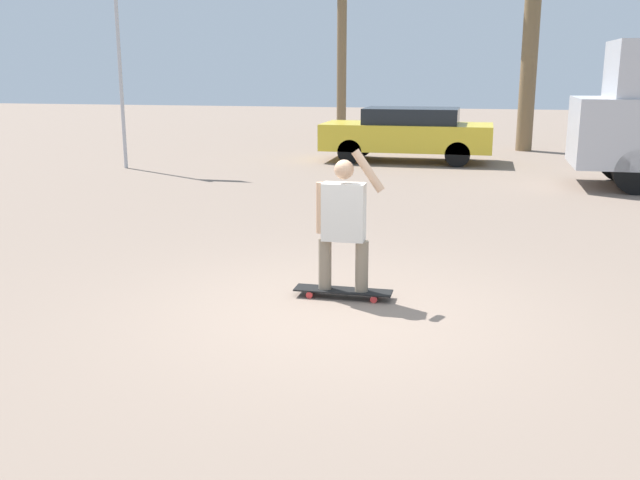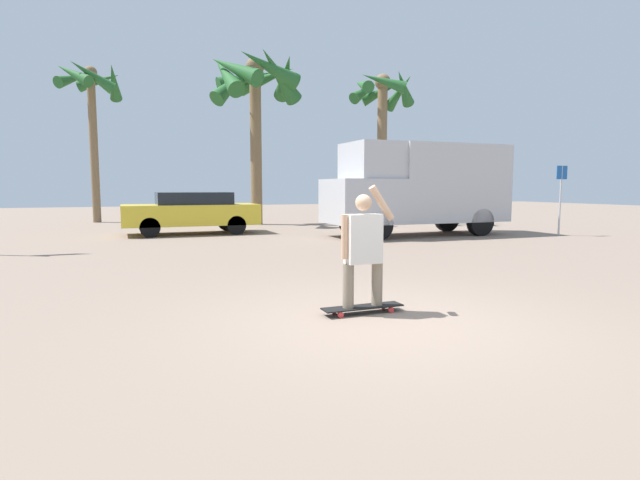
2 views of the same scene
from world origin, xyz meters
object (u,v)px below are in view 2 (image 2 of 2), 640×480
palm_tree_near_van (382,104)px  palm_tree_center_background (255,84)px  person_skateboarder (363,244)px  street_sign (561,191)px  skateboard (363,307)px  camper_van (420,186)px  parked_car_yellow (191,211)px  palm_tree_far_left (91,94)px

palm_tree_near_van → palm_tree_center_background: (-5.37, 1.26, 0.70)m
person_skateboarder → street_sign: (10.67, 6.85, 0.60)m
skateboard → palm_tree_near_van: bearing=60.6°
camper_van → skateboard: bearing=-126.5°
parked_car_yellow → street_sign: size_ratio=1.95×
parked_car_yellow → camper_van: bearing=-25.1°
skateboard → person_skateboarder: 0.81m
skateboard → palm_tree_center_background: bearing=80.4°
palm_tree_far_left → street_sign: size_ratio=3.11×
palm_tree_near_van → palm_tree_far_left: bearing=156.2°
skateboard → street_sign: 12.75m
person_skateboarder → parked_car_yellow: 11.97m
parked_car_yellow → skateboard: bearing=-87.2°
skateboard → parked_car_yellow: parked_car_yellow is taller
palm_tree_far_left → palm_tree_near_van: bearing=-23.8°
palm_tree_far_left → person_skateboarder: bearing=-78.7°
palm_tree_center_background → street_sign: 12.58m
person_skateboarder → street_sign: size_ratio=0.67×
skateboard → parked_car_yellow: bearing=92.8°
person_skateboarder → skateboard: bearing=0.0°
person_skateboarder → palm_tree_near_van: palm_tree_near_van is taller
camper_van → street_sign: size_ratio=2.67×
skateboard → camper_van: size_ratio=0.17×
palm_tree_near_van → palm_tree_center_background: palm_tree_center_background is taller
person_skateboarder → palm_tree_far_left: 20.38m
palm_tree_near_van → street_sign: 8.65m
camper_van → palm_tree_center_background: (-3.83, 6.75, 4.28)m
parked_car_yellow → palm_tree_near_van: size_ratio=0.68×
parked_car_yellow → palm_tree_center_background: size_ratio=0.62×
palm_tree_near_van → camper_van: bearing=-105.7°
person_skateboarder → palm_tree_center_background: 16.44m
skateboard → street_sign: bearing=32.7°
parked_car_yellow → palm_tree_center_background: 6.98m
palm_tree_center_background → palm_tree_far_left: palm_tree_center_background is taller
camper_van → palm_tree_near_van: 6.73m
person_skateboarder → palm_tree_near_van: size_ratio=0.23×
person_skateboarder → palm_tree_center_background: palm_tree_center_background is taller
skateboard → palm_tree_center_background: palm_tree_center_background is taller
camper_van → palm_tree_far_left: bearing=133.9°
skateboard → street_sign: (10.67, 6.85, 1.41)m
skateboard → camper_van: 10.92m
skateboard → street_sign: street_sign is taller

